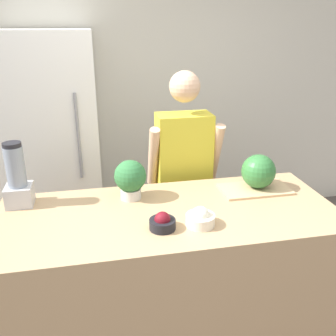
{
  "coord_description": "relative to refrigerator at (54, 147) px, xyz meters",
  "views": [
    {
      "loc": [
        -0.38,
        -1.44,
        1.94
      ],
      "look_at": [
        0.0,
        0.45,
        1.18
      ],
      "focal_mm": 40.0,
      "sensor_mm": 36.0,
      "label": 1
    }
  ],
  "objects": [
    {
      "name": "refrigerator",
      "position": [
        0.0,
        0.0,
        0.0
      ],
      "size": [
        0.75,
        0.76,
        1.89
      ],
      "color": "white",
      "rests_on": "ground_plane"
    },
    {
      "name": "cutting_board",
      "position": [
        1.33,
        -1.14,
        -0.0
      ],
      "size": [
        0.44,
        0.24,
        0.01
      ],
      "color": "tan",
      "rests_on": "counter_island"
    },
    {
      "name": "watermelon",
      "position": [
        1.35,
        -1.13,
        0.11
      ],
      "size": [
        0.22,
        0.22,
        0.22
      ],
      "color": "#2D6B33",
      "rests_on": "cutting_board"
    },
    {
      "name": "counter_island",
      "position": [
        0.73,
        -1.32,
        -0.48
      ],
      "size": [
        1.93,
        0.81,
        0.93
      ],
      "color": "tan",
      "rests_on": "ground_plane"
    },
    {
      "name": "potted_plant",
      "position": [
        0.54,
        -1.1,
        0.12
      ],
      "size": [
        0.19,
        0.19,
        0.24
      ],
      "color": "beige",
      "rests_on": "counter_island"
    },
    {
      "name": "wall_back",
      "position": [
        0.73,
        0.42,
        0.36
      ],
      "size": [
        8.0,
        0.06,
        2.6
      ],
      "color": "silver",
      "rests_on": "ground_plane"
    },
    {
      "name": "blender",
      "position": [
        -0.11,
        -1.06,
        0.15
      ],
      "size": [
        0.15,
        0.15,
        0.38
      ],
      "color": "#B7B7BC",
      "rests_on": "counter_island"
    },
    {
      "name": "bowl_cherries",
      "position": [
        0.66,
        -1.5,
        0.03
      ],
      "size": [
        0.14,
        0.14,
        0.1
      ],
      "color": "black",
      "rests_on": "counter_island"
    },
    {
      "name": "bowl_cream",
      "position": [
        0.86,
        -1.5,
        0.03
      ],
      "size": [
        0.16,
        0.16,
        0.11
      ],
      "color": "beige",
      "rests_on": "counter_island"
    },
    {
      "name": "person",
      "position": [
        0.96,
        -0.7,
        -0.1
      ],
      "size": [
        0.52,
        0.26,
        1.64
      ],
      "color": "#4C608C",
      "rests_on": "ground_plane"
    }
  ]
}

